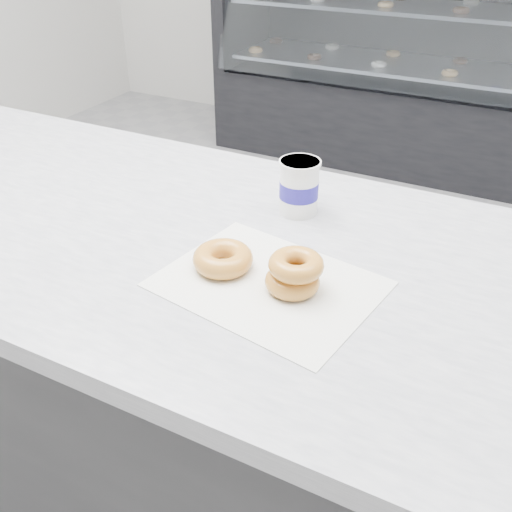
{
  "coord_description": "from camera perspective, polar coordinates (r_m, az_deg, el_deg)",
  "views": [
    {
      "loc": [
        0.7,
        -1.37,
        1.44
      ],
      "look_at": [
        0.35,
        -0.68,
        0.95
      ],
      "focal_mm": 40.0,
      "sensor_mm": 36.0,
      "label": 1
    }
  ],
  "objects": [
    {
      "name": "display_case",
      "position": [
        3.68,
        15.9,
        16.45
      ],
      "size": [
        2.4,
        0.74,
        1.25
      ],
      "color": "black",
      "rests_on": "ground"
    },
    {
      "name": "coffee_cup",
      "position": [
        1.12,
        4.33,
        6.96
      ],
      "size": [
        0.09,
        0.09,
        0.11
      ],
      "rotation": [
        0.0,
        0.0,
        -0.16
      ],
      "color": "white",
      "rests_on": "counter"
    },
    {
      "name": "donut_stack",
      "position": [
        0.9,
        3.84,
        -1.7
      ],
      "size": [
        0.13,
        0.13,
        0.06
      ],
      "color": "gold",
      "rests_on": "wax_paper"
    },
    {
      "name": "wax_paper",
      "position": [
        0.93,
        1.25,
        -2.8
      ],
      "size": [
        0.38,
        0.31,
        0.0
      ],
      "primitive_type": "cube",
      "rotation": [
        0.0,
        0.0,
        -0.16
      ],
      "color": "silver",
      "rests_on": "counter"
    },
    {
      "name": "donut_single",
      "position": [
        0.96,
        -3.33,
        -0.26
      ],
      "size": [
        0.13,
        0.13,
        0.04
      ],
      "primitive_type": "torus",
      "rotation": [
        0.0,
        0.0,
        -0.34
      ],
      "color": "gold",
      "rests_on": "wax_paper"
    },
    {
      "name": "counter",
      "position": [
        1.43,
        -11.22,
        -11.77
      ],
      "size": [
        3.06,
        0.76,
        0.9
      ],
      "color": "#333335",
      "rests_on": "ground"
    },
    {
      "name": "ground",
      "position": [
        2.11,
        0.01,
        -10.57
      ],
      "size": [
        5.0,
        5.0,
        0.0
      ],
      "primitive_type": "plane",
      "color": "gray",
      "rests_on": "ground"
    }
  ]
}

